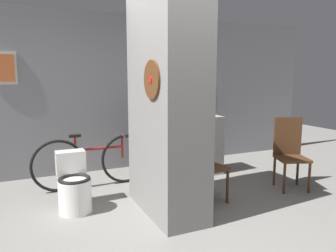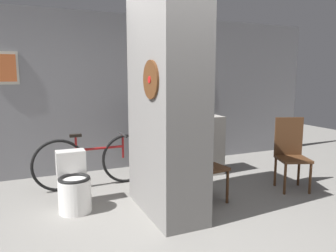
% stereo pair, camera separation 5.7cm
% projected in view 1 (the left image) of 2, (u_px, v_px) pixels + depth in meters
% --- Properties ---
extents(ground_plane, '(14.00, 14.00, 0.00)m').
position_uv_depth(ground_plane, '(183.00, 234.00, 3.32)').
color(ground_plane, gray).
extents(wall_back, '(8.00, 0.09, 2.60)m').
position_uv_depth(wall_back, '(112.00, 93.00, 5.48)').
color(wall_back, gray).
rests_on(wall_back, ground_plane).
extents(pillar_center, '(0.56, 1.22, 2.60)m').
position_uv_depth(pillar_center, '(167.00, 102.00, 3.71)').
color(pillar_center, gray).
rests_on(pillar_center, ground_plane).
extents(counter_shelf, '(1.43, 0.44, 0.95)m').
position_uv_depth(counter_shelf, '(179.00, 147.00, 5.16)').
color(counter_shelf, gray).
rests_on(counter_shelf, ground_plane).
extents(toilet, '(0.38, 0.54, 0.68)m').
position_uv_depth(toilet, '(74.00, 186.00, 3.87)').
color(toilet, white).
rests_on(toilet, ground_plane).
extents(chair_near_pillar, '(0.45, 0.45, 1.00)m').
position_uv_depth(chair_near_pillar, '(204.00, 159.00, 4.19)').
color(chair_near_pillar, '#4C2D19').
rests_on(chair_near_pillar, ground_plane).
extents(chair_by_doorway, '(0.52, 0.52, 1.00)m').
position_uv_depth(chair_by_doorway, '(290.00, 151.00, 4.64)').
color(chair_by_doorway, '#4C2D19').
rests_on(chair_by_doorway, ground_plane).
extents(bicycle, '(1.69, 0.42, 0.79)m').
position_uv_depth(bicycle, '(93.00, 161.00, 4.68)').
color(bicycle, black).
rests_on(bicycle, ground_plane).
extents(bottle_tall, '(0.08, 0.08, 0.32)m').
position_uv_depth(bottle_tall, '(167.00, 111.00, 4.95)').
color(bottle_tall, olive).
rests_on(bottle_tall, counter_shelf).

